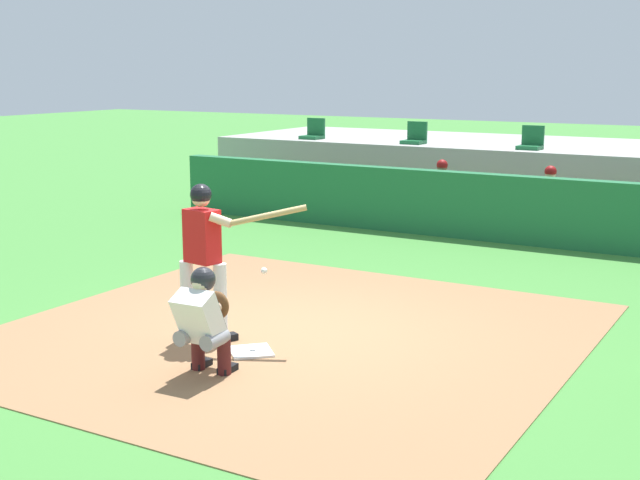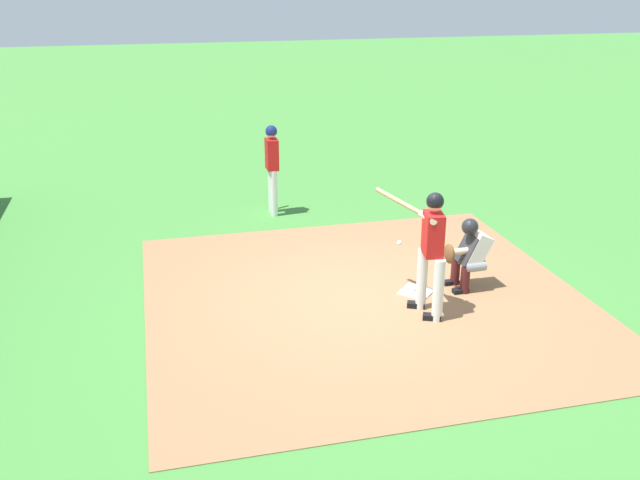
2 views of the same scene
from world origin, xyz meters
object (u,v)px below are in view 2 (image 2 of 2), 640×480
(on_deck_batter, at_px, (272,164))
(batter_at_plate, at_px, (431,246))
(catcher_crouched, at_px, (468,251))
(home_plate, at_px, (416,292))

(on_deck_batter, bearing_deg, batter_at_plate, -164.64)
(batter_at_plate, xyz_separation_m, catcher_crouched, (0.66, -0.89, -0.43))
(home_plate, height_order, on_deck_batter, on_deck_batter)
(home_plate, bearing_deg, catcher_crouched, -91.15)
(home_plate, distance_m, on_deck_batter, 4.53)
(catcher_crouched, height_order, on_deck_batter, on_deck_batter)
(batter_at_plate, distance_m, catcher_crouched, 1.18)
(batter_at_plate, bearing_deg, catcher_crouched, -53.59)
(home_plate, distance_m, batter_at_plate, 1.22)
(home_plate, xyz_separation_m, on_deck_batter, (4.18, 1.43, 1.00))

